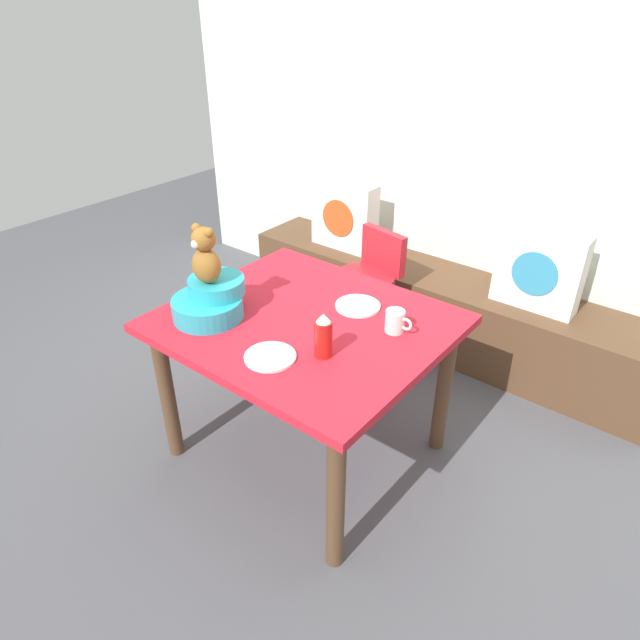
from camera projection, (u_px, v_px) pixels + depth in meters
ground_plane at (307, 447)px, 2.76m from camera, size 8.00×8.00×0.00m
back_wall at (480, 123)px, 3.11m from camera, size 4.40×0.10×2.60m
window_bench at (435, 308)px, 3.48m from camera, size 2.60×0.44×0.46m
pillow_floral_left at (345, 215)px, 3.61m from camera, size 0.44×0.15×0.44m
pillow_floral_right at (539, 269)px, 2.93m from camera, size 0.44×0.15×0.44m
dining_table at (306, 340)px, 2.43m from camera, size 1.15×1.01×0.74m
highchair at (366, 281)px, 3.17m from camera, size 0.38×0.49×0.79m
infant_seat_teal at (211, 301)px, 2.37m from camera, size 0.30×0.33×0.16m
teddy_bear at (205, 256)px, 2.27m from camera, size 0.13×0.12×0.25m
ketchup_bottle at (323, 336)px, 2.11m from camera, size 0.07×0.07×0.18m
coffee_mug at (395, 321)px, 2.27m from camera, size 0.12×0.08×0.09m
dinner_plate_near at (358, 306)px, 2.47m from camera, size 0.20×0.20×0.01m
dinner_plate_far at (270, 357)px, 2.13m from camera, size 0.20×0.20×0.01m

